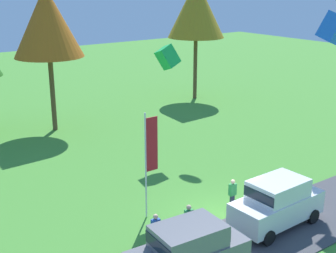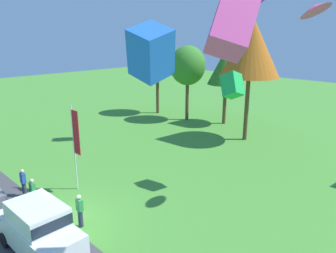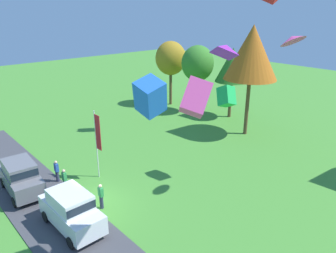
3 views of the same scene
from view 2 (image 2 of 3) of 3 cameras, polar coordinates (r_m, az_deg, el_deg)
The scene contains 15 objects.
ground_plane at distance 17.99m, azimuth -16.83°, elevation -15.43°, with size 120.00×120.00×0.00m, color #478E33.
pavement_strip at distance 17.19m, azimuth -24.38°, elevation -17.74°, with size 36.00×4.40×0.06m, color #424247.
car_suv_near_entrance at distance 15.41m, azimuth -21.54°, elevation -15.99°, with size 4.65×2.14×2.28m.
person_beside_suv at distance 20.83m, azimuth -23.86°, elevation -8.95°, with size 0.36×0.24×1.71m.
person_on_lawn at distance 19.38m, azimuth -22.45°, elevation -10.67°, with size 0.36×0.24×1.71m.
person_watching_sky at distance 16.94m, azimuth -15.09°, elevation -13.95°, with size 0.36×0.24×1.71m.
tree_center_back at distance 38.20m, azimuth -1.87°, elevation 11.12°, with size 3.84×3.84×8.10m.
tree_right_of_center at distance 35.13m, azimuth 3.44°, elevation 10.51°, with size 3.77×3.77×7.96m.
tree_left_of_center at distance 33.93m, azimuth 10.14°, elevation 10.35°, with size 3.75×3.75×7.91m.
tree_lone_near at distance 28.73m, azimuth 14.21°, elevation 13.28°, with size 5.02×5.02×10.60m.
flag_banner at distance 19.69m, azimuth -15.82°, elevation -1.95°, with size 0.71×0.08×5.24m.
kite_box_over_trees at distance 7.19m, azimuth 10.91°, elevation 16.57°, with size 0.78×0.78×1.09m, color #EA4C9E.
kite_delta_trailing_tail at distance 18.07m, azimuth 24.17°, elevation 18.30°, with size 1.50×1.50×0.34m, color #EA4C9E.
kite_box_high_right at distance 19.22m, azimuth 11.13°, elevation 7.06°, with size 0.92×0.92×1.29m, color green.
kite_box_topmost at distance 9.53m, azimuth -3.02°, elevation 12.73°, with size 0.98×0.98×1.37m, color blue.
Camera 2 is at (13.89, -6.85, 9.16)m, focal length 35.00 mm.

